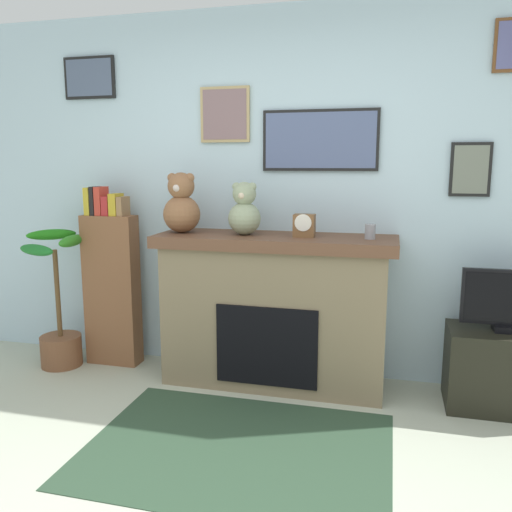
# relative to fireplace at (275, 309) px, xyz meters

# --- Properties ---
(back_wall) EXTENTS (5.20, 0.15, 2.60)m
(back_wall) POSITION_rel_fireplace_xyz_m (0.01, 0.31, 0.78)
(back_wall) COLOR silver
(back_wall) RESTS_ON ground_plane
(fireplace) EXTENTS (1.63, 0.56, 1.05)m
(fireplace) POSITION_rel_fireplace_xyz_m (0.00, 0.00, 0.00)
(fireplace) COLOR #7D6C50
(fireplace) RESTS_ON ground_plane
(bookshelf) EXTENTS (0.41, 0.16, 1.36)m
(bookshelf) POSITION_rel_fireplace_xyz_m (-1.28, 0.05, 0.10)
(bookshelf) COLOR brown
(bookshelf) RESTS_ON ground_plane
(potted_plant) EXTENTS (0.48, 0.51, 1.04)m
(potted_plant) POSITION_rel_fireplace_xyz_m (-1.65, -0.11, -0.17)
(potted_plant) COLOR brown
(potted_plant) RESTS_ON ground_plane
(tv_stand) EXTENTS (0.72, 0.40, 0.51)m
(tv_stand) POSITION_rel_fireplace_xyz_m (1.50, -0.05, -0.28)
(tv_stand) COLOR black
(tv_stand) RESTS_ON ground_plane
(area_rug) EXTENTS (1.64, 1.19, 0.01)m
(area_rug) POSITION_rel_fireplace_xyz_m (-0.00, -0.93, -0.53)
(area_rug) COLOR #2B432F
(area_rug) RESTS_ON ground_plane
(candle_jar) EXTENTS (0.07, 0.07, 0.10)m
(candle_jar) POSITION_rel_fireplace_xyz_m (0.63, -0.02, 0.57)
(candle_jar) COLOR gray
(candle_jar) RESTS_ON fireplace
(mantel_clock) EXTENTS (0.14, 0.10, 0.15)m
(mantel_clock) POSITION_rel_fireplace_xyz_m (0.20, -0.02, 0.59)
(mantel_clock) COLOR brown
(mantel_clock) RESTS_ON fireplace
(teddy_bear_tan) EXTENTS (0.26, 0.26, 0.42)m
(teddy_bear_tan) POSITION_rel_fireplace_xyz_m (-0.67, -0.02, 0.71)
(teddy_bear_tan) COLOR brown
(teddy_bear_tan) RESTS_ON fireplace
(teddy_bear_grey) EXTENTS (0.22, 0.22, 0.36)m
(teddy_bear_grey) POSITION_rel_fireplace_xyz_m (-0.21, -0.02, 0.68)
(teddy_bear_grey) COLOR #919E7C
(teddy_bear_grey) RESTS_ON fireplace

